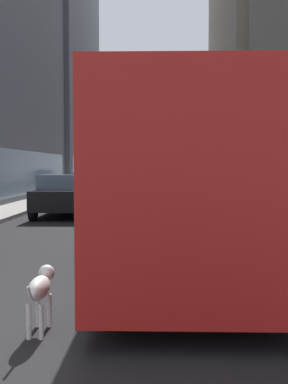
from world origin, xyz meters
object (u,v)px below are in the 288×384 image
Objects in this scene: car_blue_hatchback at (165,189)px; car_black_suv at (66,195)px; dalmatian_dog at (41,288)px; car_white_van at (138,177)px; transit_bus at (177,174)px; car_red_coupe at (88,188)px.

car_blue_hatchback is 6.56m from car_black_suv.
car_black_suv is at bearing 99.60° from dalmatian_dog.
car_black_suv is at bearing -92.79° from car_white_van.
transit_bus is at bearing -90.00° from car_blue_hatchback.
transit_bus is at bearing -86.63° from car_white_van.
car_red_coupe is at bearing 105.74° from transit_bus.
car_white_van is at bearing 93.37° from transit_bus.
transit_bus reaches higher than car_white_van.
dalmatian_dog is (0.58, -45.71, -0.31)m from car_white_van.
transit_bus reaches higher than car_black_suv.
dalmatian_dog is (2.18, -12.87, -0.31)m from car_black_suv.
car_blue_hatchback and car_red_coupe have the same top height.
car_white_van is 4.11× the size of dalmatian_dog.
dalmatian_dog is (-1.82, -4.92, -1.26)m from transit_bus.
car_red_coupe is 1.09× the size of car_black_suv.
transit_bus is 40.86m from car_white_van.
car_white_van is 45.71m from dalmatian_dog.
car_black_suv is (-4.00, 7.94, -0.95)m from transit_bus.
dalmatian_dog is at bearing -80.40° from car_black_suv.
car_red_coupe reaches higher than dalmatian_dog.
car_white_van is 0.92× the size of car_black_suv.
car_blue_hatchback is 1.13× the size of car_white_van.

